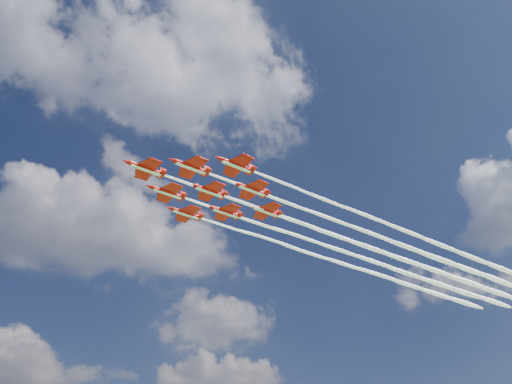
{
  "coord_description": "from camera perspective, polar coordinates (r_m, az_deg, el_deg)",
  "views": [
    {
      "loc": [
        -11.74,
        -117.65,
        4.11
      ],
      "look_at": [
        13.5,
        -4.7,
        82.18
      ],
      "focal_mm": 35.0,
      "sensor_mm": 36.0,
      "label": 1
    }
  ],
  "objects": [
    {
      "name": "jet_lead",
      "position": [
        158.36,
        8.17,
        -4.6
      ],
      "size": [
        121.77,
        49.88,
        2.99
      ],
      "rotation": [
        0.0,
        0.0,
        0.36
      ],
      "color": "#A80D09"
    },
    {
      "name": "jet_row2_port",
      "position": [
        159.79,
        12.36,
        -4.41
      ],
      "size": [
        121.77,
        49.88,
        2.99
      ],
      "rotation": [
        0.0,
        0.0,
        0.36
      ],
      "color": "#A80D09"
    },
    {
      "name": "jet_row2_starb",
      "position": [
        168.54,
        9.04,
        -6.43
      ],
      "size": [
        121.77,
        49.88,
        2.99
      ],
      "rotation": [
        0.0,
        0.0,
        0.36
      ],
      "color": "#A80D09"
    },
    {
      "name": "jet_row3_port",
      "position": [
        162.05,
        16.45,
        -4.2
      ],
      "size": [
        121.77,
        49.88,
        2.99
      ],
      "rotation": [
        0.0,
        0.0,
        0.36
      ],
      "color": "#A80D09"
    },
    {
      "name": "jet_row3_centre",
      "position": [
        170.1,
        12.98,
        -6.23
      ],
      "size": [
        121.77,
        49.88,
        2.99
      ],
      "rotation": [
        0.0,
        0.0,
        0.36
      ],
      "color": "#A80D09"
    },
    {
      "name": "jet_row3_starb",
      "position": [
        178.91,
        9.82,
        -8.05
      ],
      "size": [
        121.77,
        49.88,
        2.99
      ],
      "rotation": [
        0.0,
        0.0,
        0.36
      ],
      "color": "#A80D09"
    },
    {
      "name": "jet_row4_port",
      "position": [
        172.44,
        16.83,
        -6.0
      ],
      "size": [
        121.77,
        49.88,
        2.99
      ],
      "rotation": [
        0.0,
        0.0,
        0.36
      ],
      "color": "#A80D09"
    },
    {
      "name": "jet_row4_starb",
      "position": [
        180.58,
        13.54,
        -7.84
      ],
      "size": [
        121.77,
        49.88,
        2.99
      ],
      "rotation": [
        0.0,
        0.0,
        0.36
      ],
      "color": "#A80D09"
    },
    {
      "name": "jet_tail",
      "position": [
        182.99,
        17.17,
        -7.6
      ],
      "size": [
        121.77,
        49.88,
        2.99
      ],
      "rotation": [
        0.0,
        0.0,
        0.36
      ],
      "color": "#A80D09"
    }
  ]
}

